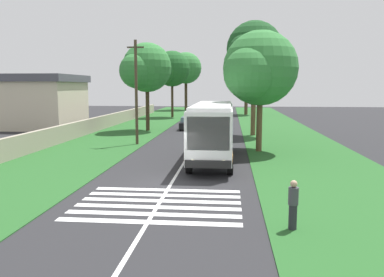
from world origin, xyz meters
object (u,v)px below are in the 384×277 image
(roadside_tree_right_2, at_px, (253,50))
(roadside_building, at_px, (42,101))
(roadside_tree_left_0, at_px, (171,70))
(roadside_tree_left_2, at_px, (145,69))
(utility_pole, at_px, (136,91))
(trailing_car_2, at_px, (200,115))
(roadside_tree_right_0, at_px, (258,70))
(roadside_tree_right_1, at_px, (246,70))
(coach_bus, at_px, (213,128))
(trailing_car_1, at_px, (219,119))
(pedestrian, at_px, (293,204))
(trailing_car_0, at_px, (189,124))
(roadside_tree_left_1, at_px, (185,69))

(roadside_tree_right_2, relative_size, roadside_building, 1.14)
(roadside_tree_left_0, height_order, roadside_tree_left_2, roadside_tree_left_0)
(roadside_tree_left_0, bearing_deg, roadside_tree_right_2, -153.27)
(utility_pole, bearing_deg, trailing_car_2, -7.00)
(roadside_tree_right_0, xyz_separation_m, roadside_tree_right_1, (39.98, -0.63, 1.71))
(coach_bus, distance_m, roadside_tree_right_0, 6.53)
(trailing_car_1, height_order, roadside_tree_left_2, roadside_tree_left_2)
(pedestrian, bearing_deg, roadside_tree_left_0, 13.05)
(roadside_tree_right_2, height_order, utility_pole, roadside_tree_right_2)
(roadside_tree_left_2, relative_size, roadside_tree_right_0, 1.07)
(roadside_tree_left_2, distance_m, pedestrian, 32.33)
(utility_pole, distance_m, roadside_building, 19.36)
(trailing_car_2, xyz_separation_m, roadside_tree_left_0, (3.13, 4.80, 6.82))
(coach_bus, relative_size, trailing_car_0, 2.60)
(coach_bus, height_order, roadside_tree_left_2, roadside_tree_left_2)
(roadside_tree_left_1, xyz_separation_m, pedestrian, (-69.55, -11.57, -7.57))
(trailing_car_1, relative_size, roadside_tree_left_2, 0.45)
(trailing_car_2, distance_m, utility_pole, 27.25)
(roadside_tree_right_0, height_order, roadside_tree_right_2, roadside_tree_right_2)
(roadside_tree_right_2, bearing_deg, roadside_tree_left_0, 26.73)
(roadside_tree_left_0, xyz_separation_m, pedestrian, (-49.26, -11.42, -6.58))
(roadside_tree_left_1, bearing_deg, roadside_tree_left_2, -179.65)
(coach_bus, xyz_separation_m, trailing_car_1, (25.35, 0.27, -1.48))
(roadside_tree_left_1, distance_m, roadside_tree_right_1, 17.65)
(trailing_car_2, xyz_separation_m, roadside_tree_left_1, (23.42, 4.96, 7.81))
(coach_bus, xyz_separation_m, roadside_building, (19.72, 21.07, 1.02))
(roadside_tree_left_1, bearing_deg, trailing_car_0, -172.82)
(trailing_car_2, relative_size, roadside_tree_right_2, 0.39)
(roadside_tree_left_2, relative_size, utility_pole, 1.11)
(roadside_tree_right_0, distance_m, roadside_tree_right_1, 40.02)
(trailing_car_2, relative_size, roadside_building, 0.44)
(roadside_tree_left_2, bearing_deg, coach_bus, -154.87)
(trailing_car_2, xyz_separation_m, roadside_building, (-13.92, 17.70, 2.50))
(roadside_tree_right_2, distance_m, roadside_building, 25.49)
(roadside_tree_right_0, distance_m, pedestrian, 17.48)
(roadside_tree_right_1, distance_m, roadside_tree_right_2, 30.11)
(trailing_car_2, bearing_deg, roadside_tree_right_0, -167.55)
(roadside_tree_left_1, xyz_separation_m, roadside_tree_right_0, (-52.83, -11.45, -2.46))
(roadside_tree_right_2, bearing_deg, trailing_car_2, 18.71)
(trailing_car_2, bearing_deg, roadside_tree_left_2, 163.98)
(roadside_tree_left_2, xyz_separation_m, roadside_tree_right_2, (-3.12, -11.33, 1.58))
(roadside_tree_right_0, bearing_deg, coach_bus, 143.48)
(roadside_tree_right_1, bearing_deg, utility_pole, 164.43)
(roadside_tree_left_0, height_order, roadside_tree_right_1, roadside_tree_right_1)
(roadside_tree_left_2, bearing_deg, roadside_tree_right_1, -23.68)
(coach_bus, relative_size, roadside_tree_right_1, 1.05)
(trailing_car_2, distance_m, roadside_tree_left_0, 8.92)
(roadside_tree_left_0, distance_m, pedestrian, 51.00)
(pedestrian, bearing_deg, trailing_car_1, 5.31)
(roadside_building, bearing_deg, trailing_car_2, -51.82)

